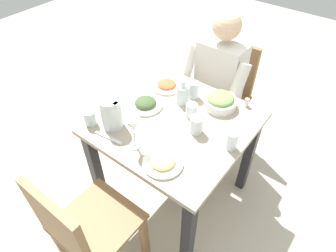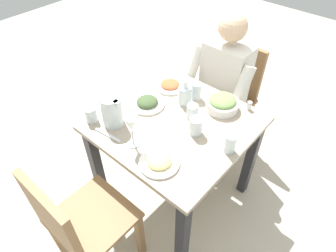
% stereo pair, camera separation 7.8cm
% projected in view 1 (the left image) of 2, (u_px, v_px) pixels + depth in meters
% --- Properties ---
extents(ground_plane, '(8.00, 8.00, 0.00)m').
position_uv_depth(ground_plane, '(174.00, 192.00, 2.24)').
color(ground_plane, '#B7AD99').
extents(dining_table, '(0.85, 0.85, 0.74)m').
position_uv_depth(dining_table, '(175.00, 137.00, 1.82)').
color(dining_table, gray).
rests_on(dining_table, ground_plane).
extents(chair_near, '(0.40, 0.40, 0.89)m').
position_uv_depth(chair_near, '(224.00, 91.00, 2.33)').
color(chair_near, olive).
rests_on(chair_near, ground_plane).
extents(chair_far, '(0.40, 0.40, 0.89)m').
position_uv_depth(chair_far, '(83.00, 229.00, 1.48)').
color(chair_far, olive).
rests_on(chair_far, ground_plane).
extents(diner_near, '(0.48, 0.53, 1.18)m').
position_uv_depth(diner_near, '(212.00, 88.00, 2.11)').
color(diner_near, silver).
rests_on(diner_near, ground_plane).
extents(water_pitcher, '(0.16, 0.12, 0.19)m').
position_uv_depth(water_pitcher, '(111.00, 113.00, 1.63)').
color(water_pitcher, silver).
rests_on(water_pitcher, dining_table).
extents(salad_bowl, '(0.20, 0.20, 0.09)m').
position_uv_depth(salad_bowl, '(220.00, 101.00, 1.80)').
color(salad_bowl, white).
rests_on(salad_bowl, dining_table).
extents(plate_dolmas, '(0.22, 0.22, 0.05)m').
position_uv_depth(plate_dolmas, '(146.00, 104.00, 1.82)').
color(plate_dolmas, white).
rests_on(plate_dolmas, dining_table).
extents(plate_rice_curry, '(0.20, 0.20, 0.04)m').
position_uv_depth(plate_rice_curry, '(167.00, 85.00, 1.97)').
color(plate_rice_curry, white).
rests_on(plate_rice_curry, dining_table).
extents(plate_fries, '(0.21, 0.21, 0.04)m').
position_uv_depth(plate_fries, '(163.00, 162.00, 1.48)').
color(plate_fries, white).
rests_on(plate_fries, dining_table).
extents(water_glass_near_left, '(0.07, 0.07, 0.09)m').
position_uv_depth(water_glass_near_left, '(191.00, 110.00, 1.73)').
color(water_glass_near_left, silver).
rests_on(water_glass_near_left, dining_table).
extents(water_glass_far_right, '(0.07, 0.07, 0.09)m').
position_uv_depth(water_glass_far_right, '(90.00, 118.00, 1.68)').
color(water_glass_far_right, silver).
rests_on(water_glass_far_right, dining_table).
extents(water_glass_far_left, '(0.06, 0.06, 0.11)m').
position_uv_depth(water_glass_far_left, '(194.00, 90.00, 1.86)').
color(water_glass_far_left, silver).
rests_on(water_glass_far_left, dining_table).
extents(water_glass_center, '(0.06, 0.06, 0.11)m').
position_uv_depth(water_glass_center, '(232.00, 141.00, 1.53)').
color(water_glass_center, silver).
rests_on(water_glass_center, dining_table).
extents(water_glass_near_right, '(0.07, 0.07, 0.10)m').
position_uv_depth(water_glass_near_right, '(196.00, 125.00, 1.63)').
color(water_glass_near_right, silver).
rests_on(water_glass_near_right, dining_table).
extents(wine_glass, '(0.08, 0.08, 0.20)m').
position_uv_depth(wine_glass, '(133.00, 127.00, 1.49)').
color(wine_glass, silver).
rests_on(wine_glass, dining_table).
extents(oil_carafe, '(0.08, 0.08, 0.16)m').
position_uv_depth(oil_carafe, '(183.00, 95.00, 1.82)').
color(oil_carafe, silver).
rests_on(oil_carafe, dining_table).
extents(salt_shaker, '(0.03, 0.03, 0.05)m').
position_uv_depth(salt_shaker, '(247.00, 102.00, 1.81)').
color(salt_shaker, white).
rests_on(salt_shaker, dining_table).
extents(fork_near, '(0.17, 0.06, 0.01)m').
position_uv_depth(fork_near, '(170.00, 81.00, 2.02)').
color(fork_near, silver).
rests_on(fork_near, dining_table).
extents(knife_near, '(0.19, 0.04, 0.01)m').
position_uv_depth(knife_near, '(108.00, 138.00, 1.62)').
color(knife_near, silver).
rests_on(knife_near, dining_table).
extents(fork_far, '(0.17, 0.06, 0.01)m').
position_uv_depth(fork_far, '(156.00, 168.00, 1.47)').
color(fork_far, silver).
rests_on(fork_far, dining_table).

